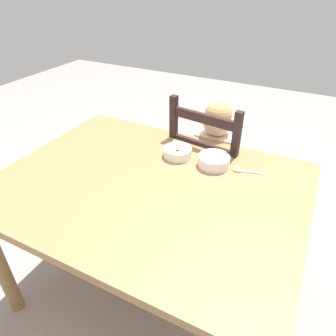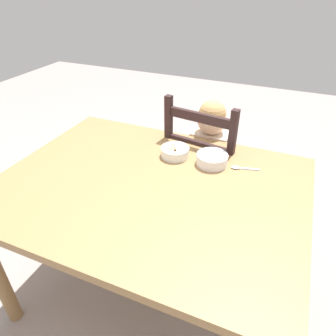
# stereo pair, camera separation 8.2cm
# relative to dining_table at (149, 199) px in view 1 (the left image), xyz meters

# --- Properties ---
(ground_plane) EXTENTS (8.00, 8.00, 0.00)m
(ground_plane) POSITION_rel_dining_table_xyz_m (0.00, 0.00, -0.67)
(ground_plane) COLOR gray
(dining_table) EXTENTS (1.38, 1.04, 0.77)m
(dining_table) POSITION_rel_dining_table_xyz_m (0.00, 0.00, 0.00)
(dining_table) COLOR olive
(dining_table) RESTS_ON ground
(dining_chair) EXTENTS (0.47, 0.47, 1.01)m
(dining_chair) POSITION_rel_dining_table_xyz_m (0.11, 0.57, -0.19)
(dining_chair) COLOR black
(dining_chair) RESTS_ON ground
(child_figure) EXTENTS (0.32, 0.31, 0.97)m
(child_figure) POSITION_rel_dining_table_xyz_m (0.12, 0.56, -0.03)
(child_figure) COLOR beige
(child_figure) RESTS_ON ground
(bowl_of_peas) EXTENTS (0.16, 0.16, 0.06)m
(bowl_of_peas) POSITION_rel_dining_table_xyz_m (0.21, 0.27, 0.12)
(bowl_of_peas) COLOR white
(bowl_of_peas) RESTS_ON dining_table
(bowl_of_carrots) EXTENTS (0.15, 0.15, 0.05)m
(bowl_of_carrots) POSITION_rel_dining_table_xyz_m (0.02, 0.27, 0.12)
(bowl_of_carrots) COLOR white
(bowl_of_carrots) RESTS_ON dining_table
(spoon) EXTENTS (0.14, 0.05, 0.01)m
(spoon) POSITION_rel_dining_table_xyz_m (0.35, 0.28, 0.10)
(spoon) COLOR silver
(spoon) RESTS_ON dining_table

